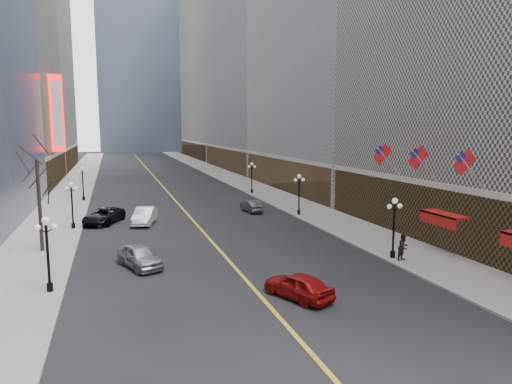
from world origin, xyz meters
TOP-DOWN VIEW (x-y plane):
  - sidewalk_east at (14.00, 70.00)m, footprint 6.00×230.00m
  - sidewalk_west at (-14.00, 70.00)m, footprint 6.00×230.00m
  - lane_line at (0.00, 80.00)m, footprint 0.25×200.00m
  - bldg_east_c at (29.88, 106.00)m, footprint 26.60×40.60m
  - bldg_east_d at (29.90, 149.00)m, footprint 26.60×46.60m
  - bldg_west_d at (-29.92, 121.00)m, footprint 26.60×38.60m
  - streetlamp_east_1 at (11.80, 30.00)m, footprint 1.26×0.44m
  - streetlamp_east_2 at (11.80, 48.00)m, footprint 1.26×0.44m
  - streetlamp_east_3 at (11.80, 66.00)m, footprint 1.26×0.44m
  - streetlamp_west_1 at (-11.80, 30.00)m, footprint 1.26×0.44m
  - streetlamp_west_2 at (-11.80, 48.00)m, footprint 1.26×0.44m
  - streetlamp_west_3 at (-11.80, 66.00)m, footprint 1.26×0.44m
  - flag_3 at (15.31, 27.00)m, footprint 2.87×0.12m
  - flag_4 at (15.31, 32.00)m, footprint 2.87×0.12m
  - flag_5 at (15.31, 37.00)m, footprint 2.87×0.12m
  - awning_c at (16.11, 30.00)m, footprint 1.40×4.00m
  - theatre_marquee at (-15.88, 80.00)m, footprint 2.00×0.55m
  - tree_west_far at (-13.50, 40.00)m, footprint 3.60×3.60m
  - car_nb_near at (-6.38, 33.72)m, footprint 3.38×5.03m
  - car_nb_mid at (-5.00, 48.69)m, footprint 3.07×5.47m
  - car_nb_far at (-9.00, 50.17)m, footprint 4.76×6.32m
  - car_sb_mid at (2.00, 24.87)m, footprint 3.48×4.80m
  - car_sb_far at (7.40, 51.84)m, footprint 1.77×4.24m
  - ped_east_walk at (12.11, 29.15)m, footprint 1.09×0.85m

SIDE VIEW (x-z plane):
  - lane_line at x=0.00m, z-range 0.00..0.02m
  - sidewalk_east at x=14.00m, z-range 0.00..0.15m
  - sidewalk_west at x=-14.00m, z-range 0.00..0.15m
  - car_sb_far at x=7.40m, z-range 0.00..1.36m
  - car_sb_mid at x=2.00m, z-range 0.00..1.52m
  - car_nb_near at x=-6.38m, z-range 0.00..1.59m
  - car_nb_far at x=-9.00m, z-range 0.00..1.59m
  - car_nb_mid at x=-5.00m, z-range 0.00..1.71m
  - ped_east_walk at x=12.11m, z-range 0.15..2.12m
  - streetlamp_east_1 at x=11.80m, z-range 0.64..5.16m
  - streetlamp_east_2 at x=11.80m, z-range 0.64..5.16m
  - streetlamp_east_3 at x=11.80m, z-range 0.64..5.16m
  - streetlamp_west_1 at x=-11.80m, z-range 0.64..5.16m
  - streetlamp_west_2 at x=-11.80m, z-range 0.64..5.16m
  - streetlamp_west_3 at x=-11.80m, z-range 0.64..5.16m
  - awning_c at x=16.11m, z-range 2.62..3.54m
  - tree_west_far at x=-13.50m, z-range 2.28..10.20m
  - flag_3 at x=15.31m, z-range 5.85..8.72m
  - flag_4 at x=15.31m, z-range 5.85..8.72m
  - flag_5 at x=15.31m, z-range 5.85..8.72m
  - theatre_marquee at x=-15.88m, z-range 6.00..18.00m
  - bldg_east_c at x=29.88m, z-range -0.22..48.58m
  - bldg_east_d at x=29.90m, z-range -0.23..62.57m
  - bldg_west_d at x=-29.92m, z-range -0.23..72.57m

